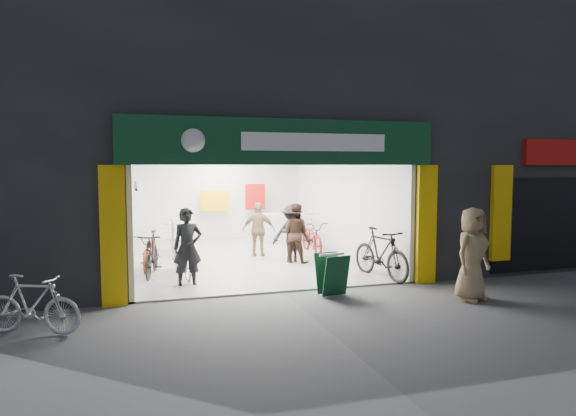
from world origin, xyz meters
name	(u,v)px	position (x,y,z in m)	size (l,w,h in m)	color
ground	(283,293)	(0.00, 0.00, 0.00)	(60.00, 60.00, 0.00)	#56565B
building	(265,107)	(0.91, 4.99, 4.31)	(17.00, 10.27, 8.00)	#232326
bike_left_front	(183,256)	(-1.80, 2.14, 0.48)	(0.64, 1.83, 0.96)	#A2A3A7
bike_left_midfront	(152,254)	(-2.50, 2.35, 0.53)	(0.50, 1.76, 1.06)	black
bike_left_midback	(151,252)	(-2.50, 3.12, 0.46)	(0.61, 1.75, 0.92)	#9B250E
bike_left_back	(173,237)	(-1.80, 5.21, 0.51)	(0.48, 1.70, 1.02)	#A3A3A7
bike_right_front	(381,254)	(2.50, 0.60, 0.59)	(0.55, 1.95, 1.17)	black
bike_right_mid	(312,238)	(2.13, 4.23, 0.48)	(0.64, 1.83, 0.96)	maroon
bike_right_back	(307,229)	(2.35, 5.32, 0.60)	(0.57, 2.01, 1.21)	silver
parked_bike	(32,304)	(-4.40, -1.36, 0.47)	(0.44, 1.56, 0.94)	silver
customer_a	(188,248)	(-1.80, 1.09, 0.85)	(0.62, 0.41, 1.70)	black
customer_b	(294,234)	(1.17, 2.93, 0.80)	(0.78, 0.61, 1.60)	#321E17
customer_c	(292,234)	(1.11, 2.99, 0.78)	(1.01, 0.58, 1.57)	black
customer_d	(259,230)	(0.47, 4.07, 0.78)	(0.92, 0.38, 1.57)	olive
pedestrian_near	(472,254)	(3.30, -1.61, 0.90)	(0.88, 0.57, 1.79)	#937C55
sandwich_board	(332,273)	(0.86, -0.50, 0.45)	(0.61, 0.62, 0.83)	#0F3D22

